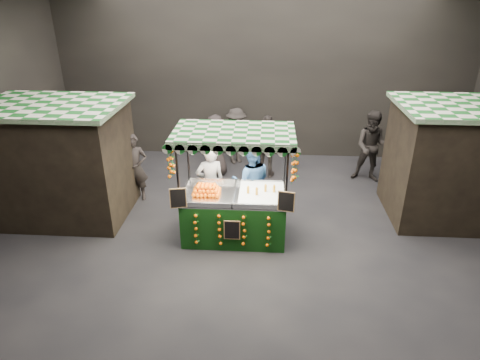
{
  "coord_description": "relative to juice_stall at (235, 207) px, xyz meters",
  "views": [
    {
      "loc": [
        0.15,
        -7.28,
        4.89
      ],
      "look_at": [
        -0.38,
        0.62,
        1.14
      ],
      "focal_mm": 31.4,
      "sensor_mm": 36.0,
      "label": 1
    }
  ],
  "objects": [
    {
      "name": "shopper_2",
      "position": [
        0.64,
        3.12,
        0.14
      ],
      "size": [
        1.1,
        0.73,
        1.74
      ],
      "rotation": [
        0.0,
        0.0,
        2.81
      ],
      "color": "#2D2724",
      "rests_on": "ground"
    },
    {
      "name": "juice_stall",
      "position": [
        0.0,
        0.0,
        0.0
      ],
      "size": [
        2.42,
        1.42,
        2.34
      ],
      "color": "black",
      "rests_on": "ground"
    },
    {
      "name": "market_hall",
      "position": [
        0.46,
        -0.22,
        2.65
      ],
      "size": [
        12.1,
        10.1,
        5.05
      ],
      "color": "black",
      "rests_on": "ground"
    },
    {
      "name": "neighbour_stall_left",
      "position": [
        -3.94,
        0.78,
        0.58
      ],
      "size": [
        3.0,
        2.2,
        2.6
      ],
      "color": "black",
      "rests_on": "ground"
    },
    {
      "name": "shopper_1",
      "position": [
        3.4,
        3.06,
        0.23
      ],
      "size": [
        1.08,
        0.93,
        1.92
      ],
      "rotation": [
        0.0,
        0.0,
        -0.24
      ],
      "color": "black",
      "rests_on": "ground"
    },
    {
      "name": "shopper_0",
      "position": [
        -2.54,
        1.58,
        0.11
      ],
      "size": [
        0.67,
        0.5,
        1.68
      ],
      "rotation": [
        0.0,
        0.0,
        0.17
      ],
      "color": "#282321",
      "rests_on": "ground"
    },
    {
      "name": "shopper_3",
      "position": [
        -0.28,
        4.07,
        0.1
      ],
      "size": [
        1.23,
        1.1,
        1.65
      ],
      "rotation": [
        0.0,
        0.0,
        0.59
      ],
      "color": "#2A2522",
      "rests_on": "ground"
    },
    {
      "name": "vendor_grey",
      "position": [
        -0.6,
        0.79,
        0.14
      ],
      "size": [
        0.72,
        0.58,
        1.73
      ],
      "rotation": [
        0.0,
        0.0,
        3.44
      ],
      "color": "gray",
      "rests_on": "ground"
    },
    {
      "name": "vendor_blue",
      "position": [
        0.3,
        0.83,
        0.17
      ],
      "size": [
        0.91,
        0.73,
        1.8
      ],
      "rotation": [
        0.0,
        0.0,
        3.2
      ],
      "color": "#284E83",
      "rests_on": "ground"
    },
    {
      "name": "shopper_4",
      "position": [
        -0.78,
        3.18,
        0.12
      ],
      "size": [
        0.84,
        0.56,
        1.7
      ],
      "rotation": [
        0.0,
        0.0,
        3.12
      ],
      "color": "black",
      "rests_on": "ground"
    },
    {
      "name": "neighbour_stall_right",
      "position": [
        4.86,
        1.28,
        0.58
      ],
      "size": [
        3.0,
        2.2,
        2.6
      ],
      "color": "black",
      "rests_on": "ground"
    },
    {
      "name": "ground",
      "position": [
        0.46,
        -0.22,
        -0.73
      ],
      "size": [
        12.0,
        12.0,
        0.0
      ],
      "primitive_type": "plane",
      "color": "black",
      "rests_on": "ground"
    }
  ]
}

